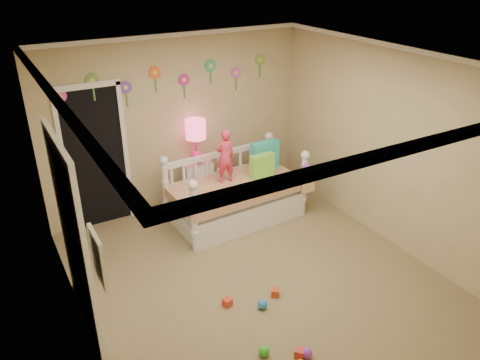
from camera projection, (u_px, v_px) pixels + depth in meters
floor at (257, 278)px, 5.73m from camera, size 4.00×4.50×0.01m
ceiling at (262, 63)px, 4.59m from camera, size 4.00×4.50×0.01m
back_wall at (178, 124)px, 6.91m from camera, size 4.00×0.01×2.60m
left_wall at (72, 231)px, 4.26m from camera, size 0.01×4.50×2.60m
right_wall at (391, 148)px, 6.05m from camera, size 0.01×4.50×2.60m
crown_molding at (262, 66)px, 4.60m from camera, size 4.00×4.50×0.06m
daybed at (236, 187)px, 6.80m from camera, size 1.94×1.10×1.03m
pillow_turquoise at (265, 155)px, 7.14m from camera, size 0.44×0.18×0.43m
pillow_lime at (262, 166)px, 6.90m from camera, size 0.37×0.15×0.35m
child at (225, 156)px, 6.65m from camera, size 0.30×0.21×0.80m
nightstand at (198, 183)px, 7.27m from camera, size 0.46×0.37×0.71m
table_lamp at (196, 135)px, 6.92m from camera, size 0.30×0.30×0.67m
closet_doorway at (96, 157)px, 6.46m from camera, size 0.90×0.04×2.07m
flower_decals at (170, 81)px, 6.58m from camera, size 3.40×0.02×0.50m
mirror_closet at (74, 237)px, 4.62m from camera, size 0.07×1.30×2.10m
wall_picture at (98, 258)px, 3.46m from camera, size 0.05×0.34×0.42m
hanging_bag at (307, 179)px, 6.77m from camera, size 0.20×0.16×0.36m
toy_scatter at (280, 321)px, 4.98m from camera, size 1.12×1.47×0.11m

